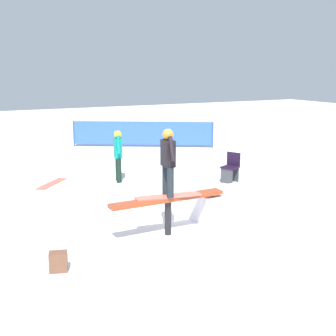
{
  "coord_description": "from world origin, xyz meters",
  "views": [
    {
      "loc": [
        4.17,
        8.12,
        3.39
      ],
      "look_at": [
        0.0,
        0.0,
        1.4
      ],
      "focal_mm": 50.0,
      "sensor_mm": 36.0,
      "label": 1
    }
  ],
  "objects_px": {
    "bystander_teal": "(118,153)",
    "loose_snowboard_coral": "(52,184)",
    "rail_feature": "(168,203)",
    "main_rider_on_rail": "(168,164)",
    "backpack_on_snow": "(58,262)",
    "folding_chair": "(231,168)"
  },
  "relations": [
    {
      "from": "bystander_teal",
      "to": "loose_snowboard_coral",
      "type": "distance_m",
      "value": 2.15
    },
    {
      "from": "rail_feature",
      "to": "main_rider_on_rail",
      "type": "height_order",
      "value": "main_rider_on_rail"
    },
    {
      "from": "loose_snowboard_coral",
      "to": "backpack_on_snow",
      "type": "relative_size",
      "value": 4.14
    },
    {
      "from": "bystander_teal",
      "to": "backpack_on_snow",
      "type": "height_order",
      "value": "bystander_teal"
    },
    {
      "from": "main_rider_on_rail",
      "to": "rail_feature",
      "type": "bearing_deg",
      "value": 0.0
    },
    {
      "from": "rail_feature",
      "to": "bystander_teal",
      "type": "relative_size",
      "value": 1.64
    },
    {
      "from": "loose_snowboard_coral",
      "to": "main_rider_on_rail",
      "type": "bearing_deg",
      "value": 53.94
    },
    {
      "from": "main_rider_on_rail",
      "to": "bystander_teal",
      "type": "relative_size",
      "value": 0.9
    },
    {
      "from": "bystander_teal",
      "to": "loose_snowboard_coral",
      "type": "height_order",
      "value": "bystander_teal"
    },
    {
      "from": "bystander_teal",
      "to": "folding_chair",
      "type": "relative_size",
      "value": 1.75
    },
    {
      "from": "bystander_teal",
      "to": "loose_snowboard_coral",
      "type": "bearing_deg",
      "value": 89.35
    },
    {
      "from": "loose_snowboard_coral",
      "to": "backpack_on_snow",
      "type": "distance_m",
      "value": 6.18
    },
    {
      "from": "rail_feature",
      "to": "main_rider_on_rail",
      "type": "bearing_deg",
      "value": 0.0
    },
    {
      "from": "loose_snowboard_coral",
      "to": "backpack_on_snow",
      "type": "xyz_separation_m",
      "value": [
        1.32,
        6.03,
        0.16
      ]
    },
    {
      "from": "rail_feature",
      "to": "folding_chair",
      "type": "height_order",
      "value": "folding_chair"
    },
    {
      "from": "rail_feature",
      "to": "backpack_on_snow",
      "type": "distance_m",
      "value": 2.61
    },
    {
      "from": "folding_chair",
      "to": "rail_feature",
      "type": "bearing_deg",
      "value": -75.04
    },
    {
      "from": "loose_snowboard_coral",
      "to": "folding_chair",
      "type": "relative_size",
      "value": 1.6
    },
    {
      "from": "bystander_teal",
      "to": "main_rider_on_rail",
      "type": "bearing_deg",
      "value": -172.76
    },
    {
      "from": "main_rider_on_rail",
      "to": "folding_chair",
      "type": "xyz_separation_m",
      "value": [
        -3.71,
        -3.13,
        -1.08
      ]
    },
    {
      "from": "main_rider_on_rail",
      "to": "loose_snowboard_coral",
      "type": "height_order",
      "value": "main_rider_on_rail"
    },
    {
      "from": "rail_feature",
      "to": "bystander_teal",
      "type": "height_order",
      "value": "bystander_teal"
    }
  ]
}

